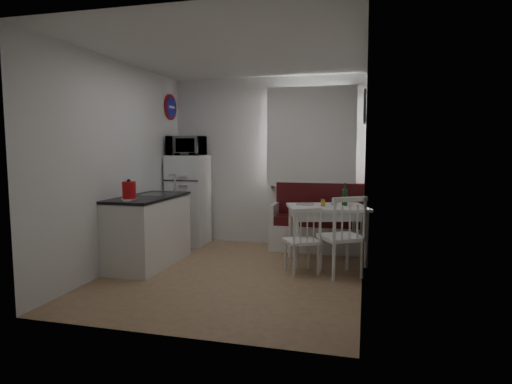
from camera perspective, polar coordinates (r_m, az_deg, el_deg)
floor at (r=5.26m, az=-2.98°, el=-10.89°), size 3.00×3.50×0.02m
ceiling at (r=5.14m, az=-3.15°, el=18.04°), size 3.00×3.50×0.02m
wall_back at (r=6.72m, az=1.42°, el=4.07°), size 3.00×0.02×2.60m
wall_front at (r=3.41m, az=-11.92°, el=2.06°), size 3.00×0.02×2.60m
wall_left at (r=5.67m, az=-17.71°, el=3.43°), size 0.02×3.50×2.60m
wall_right at (r=4.80m, az=14.30°, el=3.11°), size 0.02×3.50×2.60m
window at (r=6.57m, az=7.38°, el=6.81°), size 1.22×0.06×1.47m
curtain at (r=6.50m, az=7.31°, el=7.26°), size 1.35×0.02×1.50m
kitchen_counter at (r=5.75m, az=-14.07°, el=-4.92°), size 0.62×1.32×1.16m
wall_sign at (r=6.95m, az=-11.26°, el=11.04°), size 0.03×0.40×0.40m
picture_frame at (r=5.92m, az=14.28°, el=10.89°), size 0.04×0.52×0.42m
bench at (r=6.46m, az=8.25°, el=-4.76°), size 1.38×0.53×0.99m
dining_table at (r=5.72m, az=9.45°, el=-2.68°), size 1.17×0.97×0.76m
chair_left at (r=5.14m, az=5.99°, el=-5.51°), size 0.51×0.53×0.44m
chair_right at (r=5.06m, az=11.26°, el=-4.70°), size 0.61×0.63×0.52m
fridge at (r=6.81m, az=-8.99°, el=-1.05°), size 0.56×0.56×1.40m
microwave at (r=6.71m, az=-9.28°, el=6.11°), size 0.54×0.36×0.30m
kettle at (r=5.18m, az=-16.56°, el=0.19°), size 0.19×0.19×0.25m
wine_bottle at (r=5.78m, az=11.75°, el=-0.30°), size 0.08×0.08×0.30m
drinking_glass_orange at (r=5.66m, az=8.92°, el=-1.43°), size 0.05×0.05×0.09m
drinking_glass_blue at (r=5.75m, az=10.31°, el=-1.33°), size 0.06×0.06×0.09m
plate at (r=5.76m, az=6.51°, el=-1.63°), size 0.24×0.24×0.02m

